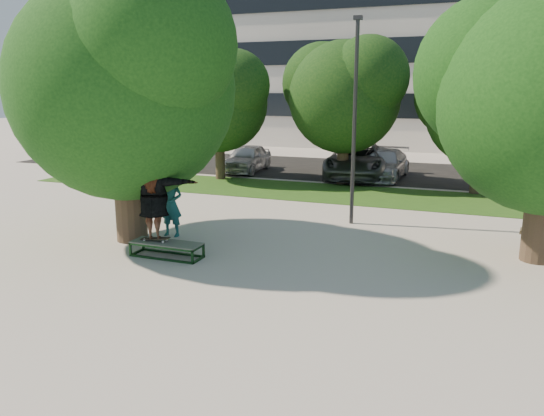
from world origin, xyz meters
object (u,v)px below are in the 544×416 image
at_px(tree_left, 122,75).
at_px(lamppost, 355,120).
at_px(bystander, 171,204).
at_px(grind_box, 167,250).
at_px(car_dark, 353,164).
at_px(car_silver_a, 247,158).
at_px(car_grey, 357,160).
at_px(car_silver_b, 384,164).

height_order(tree_left, lamppost, tree_left).
bearing_deg(bystander, grind_box, -66.76).
xyz_separation_m(lamppost, car_dark, (-1.88, 8.58, -2.50)).
bearing_deg(lamppost, car_dark, 102.34).
height_order(tree_left, grind_box, tree_left).
distance_m(grind_box, car_dark, 13.66).
relative_size(tree_left, bystander, 3.89).
xyz_separation_m(bystander, car_dark, (2.53, 11.82, -0.26)).
distance_m(car_silver_a, car_grey, 5.54).
bearing_deg(bystander, lamppost, 31.81).
xyz_separation_m(bystander, car_silver_a, (-2.85, 11.74, -0.23)).
height_order(bystander, car_grey, bystander).
height_order(car_silver_a, car_grey, car_grey).
height_order(car_silver_a, car_silver_b, car_silver_a).
bearing_deg(grind_box, car_silver_a, 105.59).
distance_m(tree_left, grind_box, 4.72).
height_order(car_dark, car_grey, car_grey).
bearing_deg(car_silver_b, car_grey, -178.27).
height_order(tree_left, bystander, tree_left).
relative_size(bystander, car_grey, 0.31).
bearing_deg(tree_left, car_silver_a, 99.00).
distance_m(bystander, car_silver_b, 12.66).
height_order(lamppost, car_grey, lamppost).
bearing_deg(grind_box, car_grey, 82.66).
xyz_separation_m(tree_left, car_silver_a, (-1.97, 12.41, -3.74)).
xyz_separation_m(car_silver_a, car_silver_b, (6.76, 0.30, -0.01)).
bearing_deg(car_grey, tree_left, -112.97).
bearing_deg(car_silver_a, lamppost, -53.30).
distance_m(lamppost, car_silver_b, 9.16).
distance_m(car_grey, car_silver_b, 1.23).
bearing_deg(tree_left, car_grey, 74.32).
bearing_deg(car_grey, car_silver_a, 175.82).
bearing_deg(grind_box, car_dark, 83.17).
relative_size(tree_left, car_silver_a, 1.78).
bearing_deg(car_dark, car_silver_b, 10.91).
distance_m(car_silver_a, car_silver_b, 6.76).
bearing_deg(car_dark, car_silver_a, -177.20).
relative_size(tree_left, car_silver_b, 1.54).
distance_m(tree_left, bystander, 3.68).
distance_m(car_dark, car_grey, 0.31).
bearing_deg(car_dark, tree_left, -103.37).
relative_size(bystander, car_dark, 0.46).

